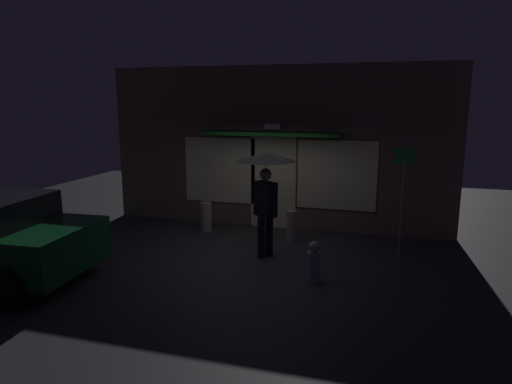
# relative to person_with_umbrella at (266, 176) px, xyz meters

# --- Properties ---
(ground_plane) EXTENTS (18.00, 18.00, 0.00)m
(ground_plane) POSITION_rel_person_with_umbrella_xyz_m (-0.38, -0.06, -1.62)
(ground_plane) COLOR #2D2D33
(building_facade) EXTENTS (8.33, 1.00, 3.85)m
(building_facade) POSITION_rel_person_with_umbrella_xyz_m (-0.38, 2.28, 0.29)
(building_facade) COLOR brown
(building_facade) RESTS_ON ground
(person_with_umbrella) EXTENTS (1.14, 1.14, 2.07)m
(person_with_umbrella) POSITION_rel_person_with_umbrella_xyz_m (0.00, 0.00, 0.00)
(person_with_umbrella) COLOR black
(person_with_umbrella) RESTS_ON ground
(street_sign_post) EXTENTS (0.40, 0.07, 2.26)m
(street_sign_post) POSITION_rel_person_with_umbrella_xyz_m (2.56, 0.79, -0.33)
(street_sign_post) COLOR #595B60
(street_sign_post) RESTS_ON ground
(sidewalk_bollard) EXTENTS (0.22, 0.22, 0.69)m
(sidewalk_bollard) POSITION_rel_person_with_umbrella_xyz_m (0.28, 1.14, -1.27)
(sidewalk_bollard) COLOR #B2A899
(sidewalk_bollard) RESTS_ON ground
(sidewalk_bollard_2) EXTENTS (0.26, 0.26, 0.69)m
(sidewalk_bollard_2) POSITION_rel_person_with_umbrella_xyz_m (-1.81, 1.35, -1.27)
(sidewalk_bollard_2) COLOR #9E998E
(sidewalk_bollard_2) RESTS_ON ground
(fire_hydrant) EXTENTS (0.24, 0.24, 0.72)m
(fire_hydrant) POSITION_rel_person_with_umbrella_xyz_m (1.12, -0.98, -1.28)
(fire_hydrant) COLOR gray
(fire_hydrant) RESTS_ON ground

